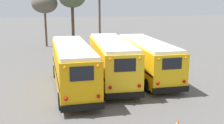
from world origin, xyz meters
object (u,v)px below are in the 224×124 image
Objects in this scene: utility_pole at (100,18)px; school_bus_0 at (73,65)px; traffic_cone at (178,124)px; school_bus_2 at (147,58)px; bare_tree_1 at (45,4)px; school_bus_1 at (112,60)px.

school_bus_0 is at bearing -106.52° from utility_pole.
utility_pole is at bearing 73.48° from school_bus_0.
utility_pole reaches higher than traffic_cone.
traffic_cone is (-1.34, -9.27, -1.39)m from school_bus_2.
bare_tree_1 is (-6.39, 6.02, 1.51)m from utility_pole.
school_bus_2 is 11.79m from utility_pole.
school_bus_1 is 0.97× the size of school_bus_2.
school_bus_0 is 1.42× the size of bare_tree_1.
utility_pole is (-2.11, 11.32, 2.52)m from school_bus_2.
school_bus_2 is 19.68× the size of traffic_cone.
school_bus_1 reaches higher than school_bus_2.
school_bus_1 reaches higher than traffic_cone.
utility_pole is 15.74× the size of traffic_cone.
school_bus_2 is 9.47m from traffic_cone.
school_bus_2 reaches higher than traffic_cone.
school_bus_0 is 8.83m from traffic_cone.
bare_tree_1 is at bearing 116.14° from school_bus_2.
school_bus_1 is 19.27m from bare_tree_1.
utility_pole is at bearing 85.66° from school_bus_1.
bare_tree_1 is 28.09m from traffic_cone.
school_bus_1 is at bearing 101.18° from traffic_cone.
school_bus_0 is at bearing 122.81° from traffic_cone.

